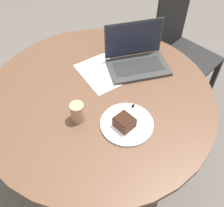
# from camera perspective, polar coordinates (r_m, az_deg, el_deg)

# --- Properties ---
(ground_plane) EXTENTS (12.00, 12.00, 0.00)m
(ground_plane) POSITION_cam_1_polar(r_m,az_deg,el_deg) (2.00, -2.09, -12.52)
(ground_plane) COLOR #4C4742
(dining_table) EXTENTS (1.24, 1.24, 0.74)m
(dining_table) POSITION_cam_1_polar(r_m,az_deg,el_deg) (1.48, -2.76, -0.99)
(dining_table) COLOR #4C3323
(dining_table) RESTS_ON ground_plane
(chair) EXTENTS (0.55, 0.55, 0.94)m
(chair) POSITION_cam_1_polar(r_m,az_deg,el_deg) (2.16, 14.59, 11.08)
(chair) COLOR black
(chair) RESTS_ON ground_plane
(paper_document) EXTENTS (0.36, 0.34, 0.00)m
(paper_document) POSITION_cam_1_polar(r_m,az_deg,el_deg) (1.52, -2.24, 6.69)
(paper_document) COLOR white
(paper_document) RESTS_ON dining_table
(plate) EXTENTS (0.26, 0.26, 0.01)m
(plate) POSITION_cam_1_polar(r_m,az_deg,el_deg) (1.27, 3.24, -4.43)
(plate) COLOR silver
(plate) RESTS_ON dining_table
(cake_slice) EXTENTS (0.11, 0.11, 0.06)m
(cake_slice) POSITION_cam_1_polar(r_m,az_deg,el_deg) (1.23, 2.72, -4.06)
(cake_slice) COLOR #472619
(cake_slice) RESTS_ON plate
(fork) EXTENTS (0.03, 0.17, 0.00)m
(fork) POSITION_cam_1_polar(r_m,az_deg,el_deg) (1.29, 3.82, -2.24)
(fork) COLOR silver
(fork) RESTS_ON plate
(coffee_glass) EXTENTS (0.07, 0.07, 0.10)m
(coffee_glass) POSITION_cam_1_polar(r_m,az_deg,el_deg) (1.26, -7.53, -1.85)
(coffee_glass) COLOR #997556
(coffee_glass) RESTS_ON dining_table
(laptop) EXTENTS (0.41, 0.38, 0.24)m
(laptop) POSITION_cam_1_polar(r_m,az_deg,el_deg) (1.54, 5.42, 9.63)
(laptop) COLOR #2D2D2D
(laptop) RESTS_ON dining_table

